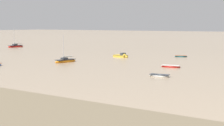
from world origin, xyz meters
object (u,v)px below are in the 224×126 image
motorboat_moored_0 (122,56)px  rowboat_moored_0 (171,67)px  rowboat_moored_2 (160,76)px  sailboat_moored_0 (16,46)px  rowboat_moored_1 (181,56)px  sailboat_moored_2 (65,61)px

motorboat_moored_0 → rowboat_moored_0: motorboat_moored_0 is taller
rowboat_moored_2 → rowboat_moored_0: bearing=-78.8°
motorboat_moored_0 → sailboat_moored_0: sailboat_moored_0 is taller
rowboat_moored_0 → rowboat_moored_1: (-7.99, 23.05, -0.03)m
rowboat_moored_0 → rowboat_moored_2: 13.78m
sailboat_moored_0 → rowboat_moored_1: size_ratio=2.19×
sailboat_moored_0 → rowboat_moored_1: 70.02m
rowboat_moored_0 → sailboat_moored_2: (-24.67, -4.86, 0.12)m
motorboat_moored_0 → rowboat_moored_0: (20.58, -13.29, -0.10)m
rowboat_moored_0 → rowboat_moored_1: 24.40m
sailboat_moored_0 → rowboat_moored_0: (77.97, -25.45, -0.16)m
rowboat_moored_0 → sailboat_moored_0: bearing=-26.4°
rowboat_moored_1 → rowboat_moored_2: bearing=-100.3°
motorboat_moored_0 → rowboat_moored_1: motorboat_moored_0 is taller
motorboat_moored_0 → sailboat_moored_0: (-57.39, 12.17, 0.06)m
sailboat_moored_0 → sailboat_moored_2: 61.32m
sailboat_moored_0 → rowboat_moored_2: size_ratio=2.07×
sailboat_moored_0 → rowboat_moored_0: size_ratio=1.84×
motorboat_moored_0 → rowboat_moored_0: bearing=-20.8°
rowboat_moored_2 → sailboat_moored_2: (-28.86, 8.27, 0.14)m
sailboat_moored_0 → rowboat_moored_0: sailboat_moored_0 is taller
sailboat_moored_0 → sailboat_moored_2: bearing=61.9°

